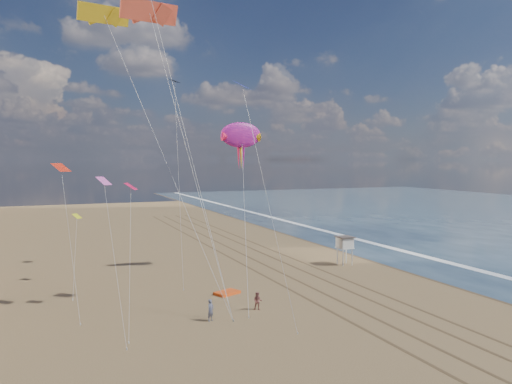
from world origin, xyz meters
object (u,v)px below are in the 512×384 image
(show_kite, at_px, (241,135))
(kite_flyer_b, at_px, (258,301))
(lifeguard_stand, at_px, (345,243))
(kite_flyer_a, at_px, (211,310))
(grounded_kite, at_px, (227,293))

(show_kite, bearing_deg, kite_flyer_b, -106.03)
(lifeguard_stand, distance_m, kite_flyer_a, 26.14)
(show_kite, xyz_separation_m, kite_flyer_b, (-4.48, -15.61, -15.02))
(lifeguard_stand, xyz_separation_m, kite_flyer_a, (-21.83, -14.25, -1.83))
(kite_flyer_a, bearing_deg, lifeguard_stand, -0.41)
(grounded_kite, relative_size, show_kite, 0.10)
(lifeguard_stand, distance_m, kite_flyer_b, 21.69)
(grounded_kite, bearing_deg, kite_flyer_b, -106.64)
(kite_flyer_b, bearing_deg, show_kite, 104.53)
(grounded_kite, xyz_separation_m, kite_flyer_a, (-3.90, -7.09, 0.75))
(grounded_kite, bearing_deg, kite_flyer_a, -142.41)
(lifeguard_stand, relative_size, kite_flyer_a, 2.00)
(grounded_kite, height_order, kite_flyer_a, kite_flyer_a)
(lifeguard_stand, relative_size, show_kite, 0.15)
(kite_flyer_a, height_order, kite_flyer_b, kite_flyer_a)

